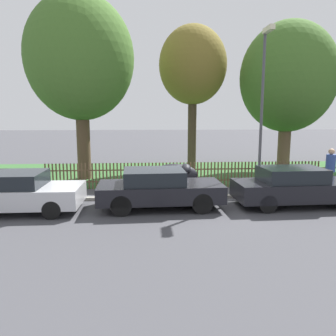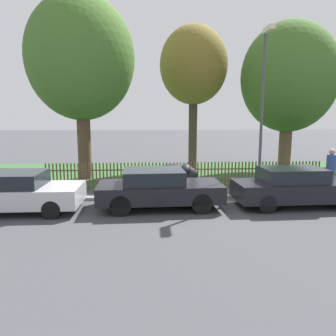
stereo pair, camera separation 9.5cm
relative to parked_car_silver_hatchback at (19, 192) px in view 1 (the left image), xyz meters
The scene contains 13 objects.
ground_plane 6.05m from the parked_car_silver_hatchback, 12.13° to the left, with size 120.00×120.00×0.00m, color #424247.
kerb_stone 6.06m from the parked_car_silver_hatchback, 13.06° to the left, with size 29.03×0.20×0.12m, color #9E998E.
grass_strip 9.24m from the parked_car_silver_hatchback, 50.38° to the left, with size 29.03×7.65×0.01m, color #33602D.
park_fence 6.73m from the parked_car_silver_hatchback, 29.20° to the left, with size 29.03×0.05×1.13m.
parked_car_silver_hatchback is the anchor object (origin of this frame).
parked_car_black_saloon 4.58m from the parked_car_silver_hatchback, ahead, with size 4.26×1.96×1.35m.
parked_car_navy_estate 9.37m from the parked_car_silver_hatchback, ahead, with size 4.38×1.81×1.37m.
covered_motorcycle 5.86m from the parked_car_silver_hatchback, 23.80° to the left, with size 2.10×0.78×1.21m.
tree_nearest_kerb 7.77m from the parked_car_silver_hatchback, 79.48° to the left, with size 5.14×5.14×8.82m.
tree_behind_motorcycle 11.59m from the parked_car_silver_hatchback, 49.13° to the left, with size 3.74×3.74×8.05m.
tree_mid_park 14.42m from the parked_car_silver_hatchback, 30.37° to the left, with size 5.10×5.10×8.12m.
pedestrian_near_fence 11.77m from the parked_car_silver_hatchback, ahead, with size 0.52×0.52×1.84m.
street_lamp 9.39m from the parked_car_silver_hatchback, 11.21° to the left, with size 0.20×0.79×6.33m.
Camera 1 is at (-1.71, -12.02, 3.16)m, focal length 35.00 mm.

